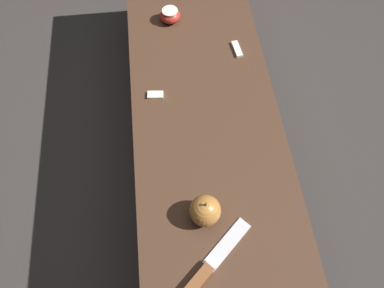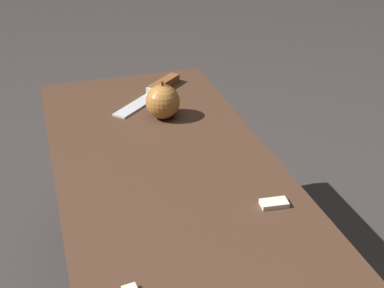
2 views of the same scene
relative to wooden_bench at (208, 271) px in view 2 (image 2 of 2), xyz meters
name	(u,v)px [view 2 (image 2 of 2)]	position (x,y,z in m)	size (l,w,h in m)	color
wooden_bench	(208,271)	(0.00, 0.00, 0.00)	(1.33, 0.39, 0.38)	#472D1E
knife	(156,90)	(-0.54, 0.06, 0.06)	(0.18, 0.19, 0.02)	silver
apple_whole	(163,102)	(-0.42, 0.04, 0.08)	(0.07, 0.07, 0.08)	#B27233
apple_slice_center	(274,203)	(-0.06, 0.13, 0.05)	(0.03, 0.05, 0.01)	white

